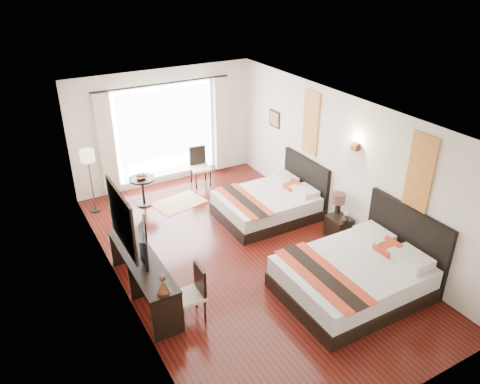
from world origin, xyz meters
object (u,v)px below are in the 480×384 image
console_desk (143,277)px  side_table (143,191)px  window_chair (200,173)px  bed_near (357,275)px  bed_far (270,203)px  television (140,243)px  table_lamp (339,200)px  desk_chair (191,303)px  floor_lamp (88,160)px  fruit_bowl (141,177)px  nightstand (339,227)px  vase (346,217)px

console_desk → side_table: (1.05, 3.07, -0.05)m
console_desk → window_chair: size_ratio=2.34×
bed_near → bed_far: bed_near is taller
console_desk → television: (0.02, 0.06, 0.64)m
table_lamp → desk_chair: 3.68m
bed_near → floor_lamp: 5.92m
table_lamp → console_desk: 4.04m
side_table → desk_chair: bearing=-98.5°
bed_far → fruit_bowl: bed_far is taller
bed_near → side_table: size_ratio=3.55×
nightstand → vase: vase is taller
bed_near → table_lamp: 1.88m
fruit_bowl → desk_chair: bearing=-98.2°
nightstand → fruit_bowl: 4.40m
fruit_bowl → window_chair: 1.68m
console_desk → television: size_ratio=2.45×
television → side_table: 3.25m
console_desk → bed_far: bearing=20.8°
table_lamp → fruit_bowl: bearing=134.0°
window_chair → vase: bearing=25.2°
television → window_chair: bearing=-20.2°
nightstand → vase: (-0.02, -0.20, 0.34)m
bed_far → television: television is taller
bed_far → nightstand: 1.59m
nightstand → desk_chair: size_ratio=0.51×
bed_near → fruit_bowl: 5.15m
floor_lamp → window_chair: (2.61, 0.08, -0.93)m
nightstand → bed_near: bearing=-120.5°
console_desk → desk_chair: desk_chair is taller
vase → console_desk: 3.99m
table_lamp → side_table: bearing=133.6°
console_desk → window_chair: bearing=52.4°
bed_near → television: size_ratio=2.62×
vase → television: 4.00m
vase → television: television is taller
window_chair → bed_far: bearing=22.2°
vase → television: (-3.95, 0.43, 0.44)m
television → nightstand: bearing=-75.7°
floor_lamp → desk_chair: bearing=-83.7°
bed_far → window_chair: (-0.65, 2.15, -0.01)m
vase → side_table: 4.52m
vase → window_chair: bearing=109.8°
bed_near → nightstand: 1.71m
television → fruit_bowl: television is taller
desk_chair → window_chair: (2.15, 4.25, 0.01)m
television → floor_lamp: floor_lamp is taller
vase → desk_chair: desk_chair is taller
desk_chair → window_chair: 4.77m
table_lamp → side_table: table_lamp is taller
bed_near → side_table: (-2.08, 4.71, -0.01)m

